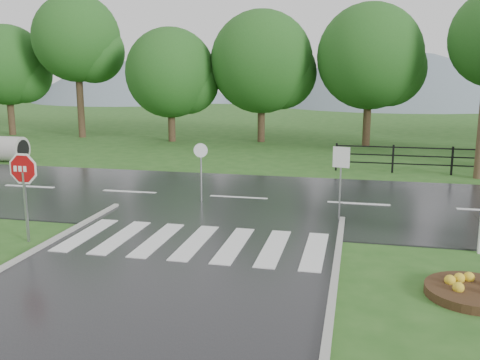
# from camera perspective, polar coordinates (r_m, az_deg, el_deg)

# --- Properties ---
(ground) EXTENTS (120.00, 120.00, 0.00)m
(ground) POSITION_cam_1_polar(r_m,az_deg,el_deg) (9.32, -14.37, -16.29)
(ground) COLOR #28561C
(ground) RESTS_ON ground
(main_road) EXTENTS (90.00, 8.00, 0.04)m
(main_road) POSITION_cam_1_polar(r_m,az_deg,el_deg) (18.24, -0.14, -2.00)
(main_road) COLOR black
(main_road) RESTS_ON ground
(crosswalk) EXTENTS (6.50, 2.80, 0.02)m
(crosswalk) POSITION_cam_1_polar(r_m,az_deg,el_deg) (13.57, -4.82, -6.63)
(crosswalk) COLOR silver
(crosswalk) RESTS_ON ground
(fence_west) EXTENTS (9.58, 0.08, 1.20)m
(fence_west) POSITION_cam_1_polar(r_m,az_deg,el_deg) (23.87, 21.71, 2.20)
(fence_west) COLOR black
(fence_west) RESTS_ON ground
(hills) EXTENTS (102.00, 48.00, 48.00)m
(hills) POSITION_cam_1_polar(r_m,az_deg,el_deg) (74.96, 11.83, -3.92)
(hills) COLOR slate
(hills) RESTS_ON ground
(treeline) EXTENTS (83.20, 5.20, 10.00)m
(treeline) POSITION_cam_1_polar(r_m,az_deg,el_deg) (31.71, 7.22, 3.78)
(treeline) COLOR #1B4F18
(treeline) RESTS_ON ground
(stop_sign) EXTENTS (1.09, 0.09, 2.44)m
(stop_sign) POSITION_cam_1_polar(r_m,az_deg,el_deg) (14.38, -22.09, 0.40)
(stop_sign) COLOR #939399
(stop_sign) RESTS_ON ground
(flower_bed) EXTENTS (1.79, 1.79, 0.36)m
(flower_bed) POSITION_cam_1_polar(r_m,az_deg,el_deg) (11.48, 23.55, -10.71)
(flower_bed) COLOR #332111
(flower_bed) RESTS_ON ground
(reg_sign_small) EXTENTS (0.48, 0.13, 2.18)m
(reg_sign_small) POSITION_cam_1_polar(r_m,az_deg,el_deg) (15.45, 10.71, 1.14)
(reg_sign_small) COLOR #939399
(reg_sign_small) RESTS_ON ground
(reg_sign_round) EXTENTS (0.46, 0.08, 1.98)m
(reg_sign_round) POSITION_cam_1_polar(r_m,az_deg,el_deg) (17.46, -4.19, 1.64)
(reg_sign_round) COLOR #939399
(reg_sign_round) RESTS_ON ground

